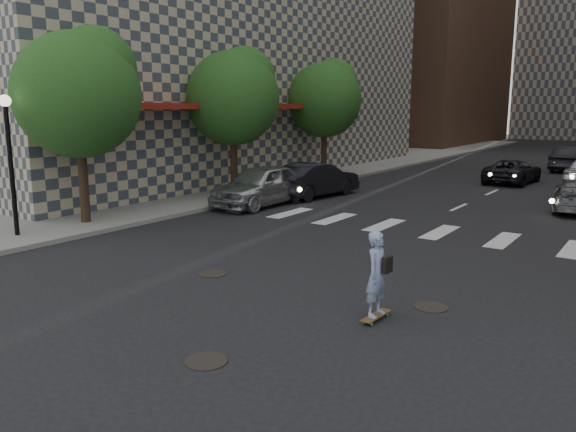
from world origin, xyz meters
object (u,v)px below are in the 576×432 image
lamppost (9,145)px  tree_b (235,94)px  traffic_car_a (315,180)px  tree_a (81,89)px  traffic_car_c (513,171)px  tree_c (327,96)px  silver_sedan (261,185)px  skateboarder (378,274)px  traffic_car_e (571,159)px

lamppost → tree_b: tree_b is taller
lamppost → traffic_car_a: (3.15, 12.50, -2.14)m
tree_a → tree_b: size_ratio=1.00×
tree_a → traffic_car_c: 22.44m
traffic_car_a → lamppost: bearing=82.7°
tree_a → tree_c: size_ratio=1.00×
traffic_car_a → tree_c: bearing=-56.4°
tree_b → lamppost: bearing=-90.2°
silver_sedan → traffic_car_a: 3.29m
traffic_car_c → lamppost: bearing=70.7°
tree_a → tree_b: same height
skateboarder → traffic_car_c: 22.53m
traffic_car_e → tree_a: bearing=72.6°
tree_c → traffic_car_a: bearing=-63.2°
traffic_car_e → skateboarder: bearing=96.1°
tree_c → silver_sedan: 10.40m
lamppost → traffic_car_c: size_ratio=0.93×
tree_a → traffic_car_c: bearing=64.7°
tree_b → traffic_car_e: (11.11, 20.07, -3.87)m
tree_a → traffic_car_e: size_ratio=1.39×
skateboarder → lamppost: bearing=-175.8°
lamppost → tree_a: (0.05, 2.64, 1.71)m
lamppost → skateboarder: (12.17, 0.25, -2.01)m
skateboarder → traffic_car_c: bearing=100.0°
tree_a → traffic_car_a: 11.04m
tree_b → tree_c: same height
traffic_car_a → traffic_car_c: size_ratio=1.05×
lamppost → traffic_car_c: (9.47, 22.61, -2.30)m
traffic_car_e → traffic_car_c: bearing=82.4°
skateboarder → traffic_car_e: skateboarder is taller
lamppost → tree_c: 18.72m
skateboarder → traffic_car_a: (-9.03, 12.25, -0.13)m
tree_b → traffic_car_a: tree_b is taller
silver_sedan → traffic_car_e: 23.12m
lamppost → tree_c: size_ratio=0.65×
skateboarder → tree_a: bearing=171.9°
lamppost → skateboarder: 12.34m
traffic_car_c → tree_a: bearing=68.1°
traffic_car_a → tree_a: bearing=79.4°
tree_c → traffic_car_c: 10.98m
tree_a → traffic_car_e: 30.43m
traffic_car_e → tree_c: bearing=51.6°
skateboarder → traffic_car_c: skateboarder is taller
skateboarder → tree_b: bearing=142.5°
traffic_car_a → traffic_car_e: size_ratio=1.01×
tree_b → silver_sedan: size_ratio=1.31×
tree_a → skateboarder: (12.13, -2.39, -3.73)m
lamppost → traffic_car_c: lamppost is taller
tree_c → traffic_car_e: tree_c is taller
lamppost → traffic_car_a: lamppost is taller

